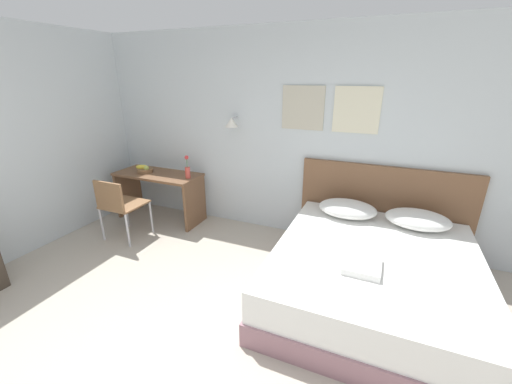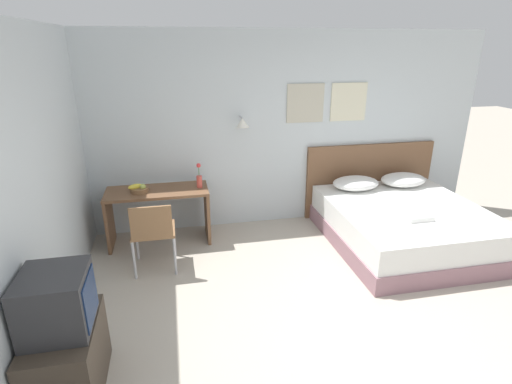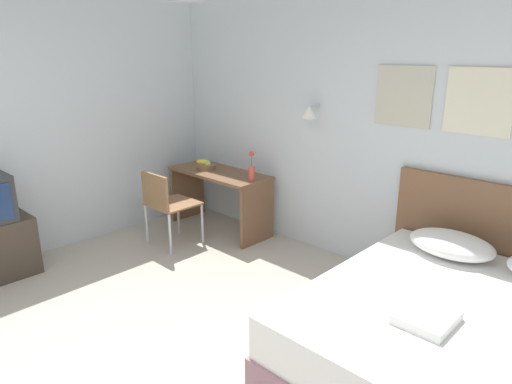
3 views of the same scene
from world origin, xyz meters
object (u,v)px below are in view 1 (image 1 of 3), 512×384
object	(u,v)px
headboard	(382,209)
folded_towel_near_foot	(362,265)
desk_chair	(118,203)
fruit_bowl	(145,169)
bed	(372,277)
flower_vase	(188,170)
pillow_left	(347,209)
pillow_right	(418,219)
desk	(159,187)

from	to	relation	value
headboard	folded_towel_near_foot	xyz separation A→B (m)	(-0.10, -1.36, 0.01)
desk_chair	fruit_bowl	xyz separation A→B (m)	(-0.17, 0.72, 0.24)
bed	flower_vase	bearing A→B (deg)	164.39
pillow_left	desk_chair	world-z (taller)	desk_chair
headboard	pillow_left	world-z (taller)	headboard
fruit_bowl	headboard	bearing A→B (deg)	6.20
pillow_right	desk	world-z (taller)	desk
headboard	flower_vase	world-z (taller)	headboard
folded_towel_near_foot	headboard	bearing A→B (deg)	85.77
headboard	desk	xyz separation A→B (m)	(-3.10, -0.33, -0.03)
bed	flower_vase	world-z (taller)	flower_vase
folded_towel_near_foot	fruit_bowl	world-z (taller)	fruit_bowl
desk_chair	flower_vase	size ratio (longest dim) A/B	2.63
bed	desk	bearing A→B (deg)	166.90
pillow_right	desk_chair	size ratio (longest dim) A/B	0.78
pillow_left	headboard	bearing A→B (deg)	40.11
desk	desk_chair	distance (m)	0.75
desk_chair	fruit_bowl	size ratio (longest dim) A/B	3.31
desk	pillow_left	bearing A→B (deg)	0.44
pillow_right	desk	bearing A→B (deg)	-179.65
desk	fruit_bowl	xyz separation A→B (m)	(-0.21, -0.03, 0.25)
bed	pillow_left	xyz separation A→B (m)	(-0.37, 0.74, 0.35)
pillow_left	desk	distance (m)	2.73
pillow_right	fruit_bowl	xyz separation A→B (m)	(-3.68, -0.05, 0.15)
pillow_left	desk_chair	xyz separation A→B (m)	(-2.77, -0.77, -0.09)
headboard	flower_vase	size ratio (longest dim) A/B	6.12
pillow_right	desk	distance (m)	3.47
headboard	bed	bearing A→B (deg)	-90.00
fruit_bowl	flower_vase	bearing A→B (deg)	1.57
pillow_right	bed	bearing A→B (deg)	-116.53
desk_chair	flower_vase	xyz separation A→B (m)	(0.58, 0.74, 0.32)
pillow_right	folded_towel_near_foot	bearing A→B (deg)	-114.19
pillow_right	desk_chair	world-z (taller)	desk_chair
pillow_left	flower_vase	xyz separation A→B (m)	(-2.19, -0.03, 0.23)
folded_towel_near_foot	fruit_bowl	bearing A→B (deg)	162.68
pillow_left	folded_towel_near_foot	bearing A→B (deg)	-75.58
folded_towel_near_foot	desk_chair	xyz separation A→B (m)	(-3.04, 0.28, -0.03)
folded_towel_near_foot	pillow_right	bearing A→B (deg)	65.81
fruit_bowl	flower_vase	size ratio (longest dim) A/B	0.80
pillow_left	folded_towel_near_foot	xyz separation A→B (m)	(0.27, -1.05, -0.06)
pillow_left	folded_towel_near_foot	size ratio (longest dim) A/B	1.89
bed	desk_chair	size ratio (longest dim) A/B	2.41
folded_towel_near_foot	flower_vase	xyz separation A→B (m)	(-2.46, 1.02, 0.29)
folded_towel_near_foot	fruit_bowl	distance (m)	3.37
headboard	fruit_bowl	xyz separation A→B (m)	(-3.31, -0.36, 0.22)
bed	desk_chair	bearing A→B (deg)	-179.56
headboard	fruit_bowl	bearing A→B (deg)	-173.80
desk	fruit_bowl	size ratio (longest dim) A/B	4.98
flower_vase	folded_towel_near_foot	bearing A→B (deg)	-22.58
flower_vase	desk_chair	bearing A→B (deg)	-128.36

